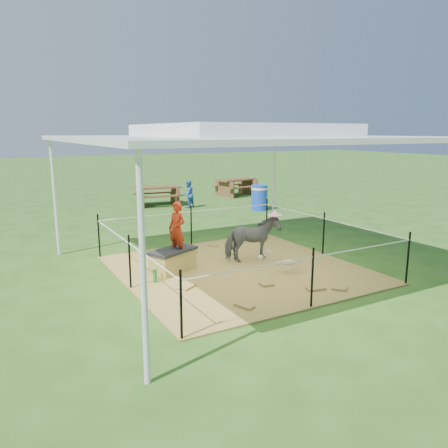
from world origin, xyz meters
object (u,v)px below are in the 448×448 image
picnic_table_near (158,196)px  picnic_table_far (236,187)px  trash_barrel (259,198)px  pony (252,239)px  straw_bale (173,261)px  woman (177,224)px  distant_person (188,194)px  foal (289,261)px  green_bottle (155,276)px

picnic_table_near → picnic_table_far: picnic_table_far is taller
trash_barrel → pony: bearing=-125.1°
straw_bale → trash_barrel: (5.49, 5.12, 0.22)m
woman → picnic_table_near: 8.34m
trash_barrel → distant_person: (-2.02, 1.69, 0.06)m
picnic_table_far → trash_barrel: bearing=-118.7°
straw_bale → picnic_table_far: bearing=52.5°
straw_bale → pony: bearing=-5.9°
foal → distant_person: size_ratio=0.84×
woman → picnic_table_far: 10.88m
trash_barrel → foal: bearing=-119.2°
trash_barrel → distant_person: size_ratio=0.88×
trash_barrel → woman: bearing=-136.4°
pony → picnic_table_near: size_ratio=0.67×
pony → trash_barrel: bearing=-27.5°
green_bottle → pony: bearing=6.6°
foal → straw_bale: bearing=166.6°
green_bottle → picnic_table_far: (7.20, 9.12, 0.21)m
straw_bale → trash_barrel: trash_barrel is taller
picnic_table_near → picnic_table_far: 4.04m
green_bottle → foal: size_ratio=0.30×
pony → foal: bearing=-161.0°
woman → picnic_table_far: (6.55, 8.67, -0.62)m
picnic_table_near → picnic_table_far: (3.96, 0.76, 0.01)m
straw_bale → foal: 2.29m
green_bottle → picnic_table_near: picnic_table_near is taller
straw_bale → picnic_table_far: picnic_table_far is taller
picnic_table_far → picnic_table_near: bearing=-179.7°
trash_barrel → picnic_table_far: trash_barrel is taller
foal → distant_person: distant_person is taller
foal → picnic_table_near: picnic_table_near is taller
woman → green_bottle: 1.14m
distant_person → woman: bearing=44.1°
foal → distant_person: (1.51, 8.01, 0.24)m
straw_bale → woman: size_ratio=0.83×
straw_bale → distant_person: distant_person is taller
woman → picnic_table_near: bearing=137.3°
picnic_table_near → picnic_table_far: size_ratio=0.98×
straw_bale → woman: bearing=0.0°
picnic_table_far → straw_bale: bearing=-138.1°
picnic_table_near → picnic_table_far: bearing=18.9°
trash_barrel → distant_person: 2.64m
woman → pony: woman is taller
straw_bale → picnic_table_near: 8.35m
woman → foal: bearing=32.5°
woman → green_bottle: (-0.65, -0.45, -0.82)m
picnic_table_near → straw_bale: bearing=-100.8°
woman → pony: (1.65, -0.18, -0.46)m
picnic_table_near → distant_person: (0.78, -1.09, 0.15)m
foal → trash_barrel: (3.53, 6.32, 0.18)m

